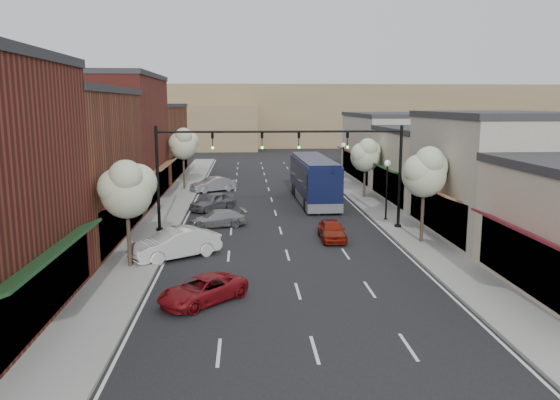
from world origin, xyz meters
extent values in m
plane|color=black|center=(0.00, 0.00, 0.00)|extent=(160.00, 160.00, 0.00)
cube|color=gray|center=(-8.40, 18.50, 0.07)|extent=(2.80, 73.00, 0.15)
cube|color=gray|center=(8.40, 18.50, 0.07)|extent=(2.80, 73.00, 0.15)
cube|color=gray|center=(-7.00, 18.50, 0.07)|extent=(0.25, 73.00, 0.17)
cube|color=gray|center=(7.00, 18.50, 0.07)|extent=(0.25, 73.00, 0.17)
cube|color=black|center=(-10.10, -8.00, 1.60)|extent=(0.60, 11.90, 2.60)
cube|color=#17391B|center=(-9.30, -8.00, 3.10)|extent=(1.07, 9.80, 0.49)
cube|color=brown|center=(-14.30, 6.00, 4.50)|extent=(9.00, 14.00, 9.00)
cube|color=#2D2D30|center=(-14.30, 6.00, 9.20)|extent=(9.20, 14.10, 0.40)
cube|color=black|center=(-10.10, 6.00, 1.60)|extent=(0.60, 11.90, 2.60)
cube|color=#57141C|center=(-9.30, 6.00, 3.10)|extent=(1.07, 9.80, 0.49)
cube|color=maroon|center=(-14.30, 20.00, 5.25)|extent=(9.00, 14.00, 10.50)
cube|color=#2D2D30|center=(-14.30, 20.00, 10.70)|extent=(9.20, 14.10, 0.40)
cube|color=black|center=(-10.10, 20.00, 1.60)|extent=(0.60, 11.90, 2.60)
cube|color=brown|center=(-9.30, 20.00, 3.10)|extent=(1.07, 9.80, 0.49)
cube|color=brown|center=(-14.30, 36.00, 4.00)|extent=(9.00, 18.00, 8.00)
cube|color=#2D2D30|center=(-14.30, 36.00, 8.20)|extent=(9.20, 18.10, 0.40)
cube|color=black|center=(-10.10, 36.00, 1.60)|extent=(0.60, 15.30, 2.60)
cube|color=#17391B|center=(-9.30, 36.00, 3.10)|extent=(1.07, 12.60, 0.49)
cube|color=black|center=(10.10, -6.00, 1.60)|extent=(0.60, 10.20, 2.60)
cube|color=#57141C|center=(9.30, -6.00, 3.10)|extent=(1.07, 8.40, 0.49)
cube|color=#B3A899|center=(13.80, 6.00, 3.75)|extent=(8.00, 12.00, 7.50)
cube|color=#2D2D30|center=(13.80, 6.00, 7.70)|extent=(8.20, 12.10, 0.40)
cube|color=black|center=(10.10, 6.00, 1.60)|extent=(0.60, 10.20, 2.60)
cube|color=brown|center=(9.30, 6.00, 3.10)|extent=(1.07, 8.40, 0.49)
cube|color=#C3B59B|center=(13.80, 18.00, 3.00)|extent=(8.00, 12.00, 6.00)
cube|color=#2D2D30|center=(13.80, 18.00, 6.20)|extent=(8.20, 12.10, 0.40)
cube|color=black|center=(10.10, 18.00, 1.60)|extent=(0.60, 10.20, 2.60)
cube|color=#17391B|center=(9.30, 18.00, 3.10)|extent=(1.07, 8.40, 0.49)
cube|color=#B3A899|center=(13.80, 32.00, 3.50)|extent=(8.00, 16.00, 7.00)
cube|color=#2D2D30|center=(13.80, 32.00, 7.20)|extent=(8.20, 16.10, 0.40)
cube|color=black|center=(10.10, 32.00, 1.60)|extent=(0.60, 13.60, 2.60)
cube|color=#57141C|center=(9.30, 32.00, 3.10)|extent=(1.07, 11.20, 0.49)
cube|color=#7A6647|center=(0.00, 90.00, 6.00)|extent=(120.00, 30.00, 12.00)
cube|color=#7A6647|center=(-25.00, 78.00, 4.00)|extent=(50.00, 20.00, 8.00)
cylinder|color=black|center=(8.00, 8.00, 0.15)|extent=(0.44, 0.44, 0.30)
cylinder|color=black|center=(8.00, 8.00, 3.50)|extent=(0.20, 0.20, 7.00)
cylinder|color=black|center=(4.00, 8.00, 6.60)|extent=(8.00, 0.14, 0.14)
imported|color=black|center=(4.40, 8.00, 6.00)|extent=(0.18, 0.46, 1.10)
sphere|color=#19E533|center=(4.40, 7.88, 5.58)|extent=(0.18, 0.18, 0.18)
imported|color=black|center=(1.20, 8.00, 6.00)|extent=(0.18, 0.46, 1.10)
sphere|color=#19E533|center=(1.20, 7.88, 5.58)|extent=(0.18, 0.18, 0.18)
cylinder|color=black|center=(-8.00, 8.00, 0.15)|extent=(0.44, 0.44, 0.30)
cylinder|color=black|center=(-8.00, 8.00, 3.50)|extent=(0.20, 0.20, 7.00)
cylinder|color=black|center=(-4.00, 8.00, 6.60)|extent=(8.00, 0.14, 0.14)
imported|color=black|center=(-4.40, 8.00, 6.00)|extent=(0.18, 0.46, 1.10)
sphere|color=#19E533|center=(-4.40, 7.88, 5.58)|extent=(0.18, 0.18, 0.18)
imported|color=black|center=(-1.20, 8.00, 6.00)|extent=(0.18, 0.46, 1.10)
sphere|color=#19E533|center=(-1.20, 7.88, 5.58)|extent=(0.18, 0.18, 0.18)
cylinder|color=#47382B|center=(8.30, 4.00, 1.86)|extent=(0.20, 0.20, 3.71)
sphere|color=#ADBE92|center=(8.30, 4.00, 4.18)|extent=(2.60, 2.60, 2.60)
sphere|color=#ADBE92|center=(8.80, 4.30, 4.64)|extent=(2.00, 2.00, 2.00)
sphere|color=#ADBE92|center=(7.90, 3.70, 4.52)|extent=(1.90, 1.90, 1.90)
sphere|color=#ADBE92|center=(8.40, 3.50, 5.10)|extent=(1.70, 1.70, 1.70)
cylinder|color=#47382B|center=(8.30, 20.00, 1.66)|extent=(0.20, 0.20, 3.33)
sphere|color=#ADBE92|center=(8.30, 20.00, 3.74)|extent=(2.60, 2.60, 2.60)
sphere|color=#ADBE92|center=(8.80, 20.30, 4.16)|extent=(2.00, 2.00, 2.00)
sphere|color=#ADBE92|center=(7.90, 19.70, 4.06)|extent=(1.90, 1.90, 1.90)
sphere|color=#ADBE92|center=(8.40, 19.50, 4.58)|extent=(1.70, 1.70, 1.70)
cylinder|color=#47382B|center=(-8.30, 0.00, 1.76)|extent=(0.20, 0.20, 3.52)
sphere|color=#ADBE92|center=(-8.30, 0.00, 3.96)|extent=(2.60, 2.60, 2.60)
sphere|color=#ADBE92|center=(-7.80, 0.30, 4.40)|extent=(2.00, 2.00, 2.00)
sphere|color=#ADBE92|center=(-8.70, -0.30, 4.29)|extent=(1.90, 1.90, 1.90)
sphere|color=#ADBE92|center=(-8.20, -0.50, 4.84)|extent=(1.70, 1.70, 1.70)
cylinder|color=#47382B|center=(-8.30, 26.00, 1.92)|extent=(0.20, 0.20, 3.84)
sphere|color=#ADBE92|center=(-8.30, 26.00, 4.32)|extent=(2.60, 2.60, 2.60)
sphere|color=#ADBE92|center=(-7.80, 26.30, 4.80)|extent=(2.00, 2.00, 2.00)
sphere|color=#ADBE92|center=(-8.70, 25.70, 4.68)|extent=(1.90, 1.90, 1.90)
sphere|color=#ADBE92|center=(-8.20, 25.50, 5.28)|extent=(1.70, 1.70, 1.70)
cylinder|color=black|center=(7.80, 10.50, 0.10)|extent=(0.28, 0.28, 0.20)
cylinder|color=black|center=(7.80, 10.50, 2.00)|extent=(0.12, 0.12, 4.00)
sphere|color=white|center=(7.80, 10.50, 4.22)|extent=(0.44, 0.44, 0.44)
cylinder|color=black|center=(7.80, 28.00, 0.10)|extent=(0.28, 0.28, 0.20)
cylinder|color=black|center=(7.80, 28.00, 2.00)|extent=(0.12, 0.12, 4.00)
sphere|color=white|center=(7.80, 28.00, 4.22)|extent=(0.44, 0.44, 0.44)
cube|color=#0D1335|center=(3.57, 18.73, 2.05)|extent=(2.99, 12.56, 3.20)
cube|color=#595B60|center=(3.57, 18.73, 0.57)|extent=(3.01, 12.58, 0.73)
cube|color=black|center=(3.57, 18.73, 2.50)|extent=(3.03, 11.56, 1.15)
cube|color=#0D1335|center=(3.57, 18.73, 3.70)|extent=(2.76, 12.05, 0.26)
cube|color=black|center=(3.71, 12.54, 2.71)|extent=(2.17, 0.13, 1.25)
cylinder|color=black|center=(2.44, 14.33, 0.54)|extent=(0.36, 1.09, 1.08)
cylinder|color=black|center=(4.89, 14.39, 0.54)|extent=(0.36, 1.09, 1.08)
cylinder|color=black|center=(2.25, 22.66, 0.54)|extent=(0.36, 1.09, 1.08)
cylinder|color=black|center=(4.71, 22.72, 0.54)|extent=(0.36, 1.09, 1.08)
cylinder|color=black|center=(2.28, 21.20, 0.54)|extent=(0.36, 1.09, 1.08)
cylinder|color=black|center=(4.74, 21.26, 0.54)|extent=(0.36, 1.09, 1.08)
imported|color=maroon|center=(3.03, 5.27, 0.63)|extent=(1.55, 3.74, 1.27)
imported|color=maroon|center=(-4.20, -5.16, 0.56)|extent=(4.21, 4.17, 1.13)
imported|color=silver|center=(-6.20, 1.80, 0.82)|extent=(5.11, 4.18, 1.64)
imported|color=gray|center=(-4.31, 9.44, 0.59)|extent=(4.32, 2.50, 1.18)
imported|color=#56595E|center=(-4.90, 15.48, 0.71)|extent=(4.01, 4.22, 1.42)
imported|color=#A9A9AE|center=(-5.41, 24.78, 0.71)|extent=(4.49, 3.40, 1.42)
camera|label=1|loc=(-2.34, -27.53, 8.39)|focal=35.00mm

